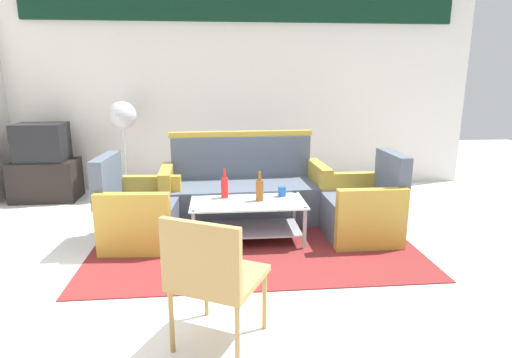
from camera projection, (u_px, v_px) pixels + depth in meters
The scene contains 14 objects.
ground_plane at pixel (271, 282), 3.32m from camera, with size 14.00×14.00×0.00m, color white.
wall_back at pixel (244, 84), 5.91m from camera, with size 6.52×0.19×2.80m.
rug at pixel (253, 240), 4.16m from camera, with size 3.03×2.08×0.01m, color maroon.
couch at pixel (244, 192), 4.71m from camera, with size 1.83×0.81×0.96m.
armchair_left at pixel (138, 214), 4.05m from camera, with size 0.75×0.81×0.85m.
armchair_right at pixel (363, 210), 4.19m from camera, with size 0.70×0.76×0.85m.
coffee_table at pixel (248, 215), 4.09m from camera, with size 1.10×0.60×0.40m.
bottle_brown at pixel (260, 190), 4.04m from camera, with size 0.07×0.07×0.29m.
bottle_red at pixel (225, 187), 4.14m from camera, with size 0.07×0.07×0.29m.
cup at pixel (282, 191), 4.20m from camera, with size 0.08×0.08×0.10m, color #2659A5.
tv_stand at pixel (46, 180), 5.48m from camera, with size 0.80×0.50×0.52m, color black.
television at pixel (41, 142), 5.36m from camera, with size 0.60×0.45×0.48m.
pedestal_fan at pixel (123, 121), 5.44m from camera, with size 0.36×0.36×1.27m.
wicker_chair at pixel (212, 272), 2.40m from camera, with size 0.65×0.65×0.84m.
Camera 1 is at (-0.40, -3.00, 1.59)m, focal length 29.47 mm.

